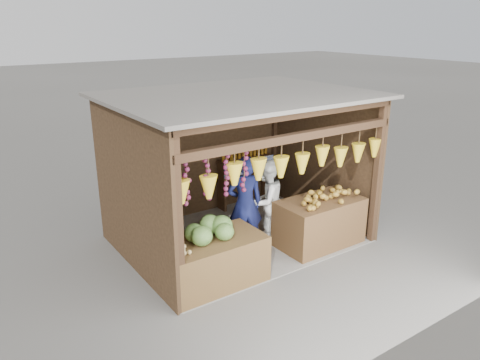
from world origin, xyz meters
The scene contains 12 objects.
ground centered at (0.00, 0.00, 0.00)m, with size 80.00×80.00×0.00m, color #514F49.
stall_structure centered at (-0.03, -0.04, 1.67)m, with size 4.30×3.30×2.66m.
back_shelf centered at (1.05, 1.28, 0.87)m, with size 1.25×0.32×1.32m.
counter_left centered at (-1.21, -1.07, 0.37)m, with size 1.57×0.85×0.75m, color #4C3119.
counter_right centered at (1.04, -1.00, 0.42)m, with size 1.50×0.85×0.85m, color #482F18.
stool centered at (-1.70, 0.20, 0.14)m, with size 0.31×0.31×0.29m, color black.
man_standing centered at (-0.16, -0.42, 0.86)m, with size 0.62×0.41×1.71m, color #121847.
woman_standing centered at (0.36, -0.33, 0.76)m, with size 0.74×0.58×1.53m, color white.
vendor_seated centered at (-1.70, 0.20, 0.88)m, with size 0.57×0.37×1.17m, color #513420.
melon_pile centered at (-1.23, -1.04, 0.91)m, with size 1.00×0.50×0.32m, color #194612, non-canonical shape.
tanfruit_pile centered at (-1.82, -1.15, 0.81)m, with size 0.34×0.40×0.13m, color #A38A4B, non-canonical shape.
mango_pile centered at (1.09, -1.06, 0.96)m, with size 1.40×0.64×0.22m, color #A94516, non-canonical shape.
Camera 1 is at (-4.40, -6.44, 3.81)m, focal length 35.00 mm.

